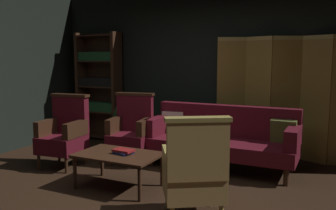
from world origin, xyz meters
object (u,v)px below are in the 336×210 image
object	(u,v)px
coffee_table	(119,157)
armchair_wing_left	(64,133)
armchair_gilt_accent	(194,171)
bookshelf	(100,85)
velvet_couch	(222,136)
book_navy_cloth	(124,153)
folding_screen	(285,96)
armchair_wing_right	(131,130)
potted_plant	(131,120)
book_red_leather	(124,150)

from	to	relation	value
coffee_table	armchair_wing_left	world-z (taller)	armchair_wing_left
coffee_table	armchair_gilt_accent	distance (m)	1.23
bookshelf	coffee_table	world-z (taller)	bookshelf
velvet_couch	book_navy_cloth	bearing A→B (deg)	-121.82
bookshelf	armchair_gilt_accent	distance (m)	3.94
folding_screen	bookshelf	distance (m)	3.44
coffee_table	armchair_wing_right	size ratio (longest dim) A/B	0.96
potted_plant	book_navy_cloth	size ratio (longest dim) A/B	4.57
folding_screen	armchair_wing_right	world-z (taller)	folding_screen
armchair_wing_left	armchair_wing_right	bearing A→B (deg)	36.74
coffee_table	armchair_wing_right	distance (m)	1.08
bookshelf	book_red_leather	world-z (taller)	bookshelf
armchair_gilt_accent	book_navy_cloth	world-z (taller)	armchair_gilt_accent
velvet_couch	armchair_wing_right	xyz separation A→B (m)	(-1.31, -0.36, 0.04)
armchair_wing_left	potted_plant	xyz separation A→B (m)	(0.36, 1.24, 0.03)
folding_screen	coffee_table	distance (m)	2.77
potted_plant	book_red_leather	bearing A→B (deg)	-60.86
book_navy_cloth	book_red_leather	bearing A→B (deg)	0.00
armchair_wing_right	coffee_table	bearing A→B (deg)	-66.42
bookshelf	armchair_wing_left	xyz separation A→B (m)	(0.61, -1.68, -0.57)
folding_screen	armchair_wing_right	size ratio (longest dim) A/B	2.05
velvet_couch	armchair_wing_left	xyz separation A→B (m)	(-2.09, -0.94, 0.04)
folding_screen	velvet_couch	distance (m)	1.23
armchair_wing_left	velvet_couch	bearing A→B (deg)	24.26
velvet_couch	potted_plant	xyz separation A→B (m)	(-1.72, 0.30, 0.06)
book_navy_cloth	book_red_leather	xyz separation A→B (m)	(0.00, 0.00, 0.03)
armchair_wing_left	book_red_leather	bearing A→B (deg)	-16.82
folding_screen	velvet_couch	size ratio (longest dim) A/B	1.00
book_red_leather	coffee_table	bearing A→B (deg)	-158.82
folding_screen	coffee_table	size ratio (longest dim) A/B	2.13
bookshelf	armchair_wing_right	xyz separation A→B (m)	(1.39, -1.10, -0.57)
armchair_wing_right	potted_plant	distance (m)	0.78
coffee_table	book_red_leather	bearing A→B (deg)	21.18
bookshelf	armchair_wing_left	bearing A→B (deg)	-69.96
armchair_wing_right	potted_plant	xyz separation A→B (m)	(-0.42, 0.66, 0.03)
bookshelf	armchair_gilt_accent	size ratio (longest dim) A/B	1.97
velvet_couch	book_red_leather	size ratio (longest dim) A/B	8.66
book_navy_cloth	armchair_wing_right	bearing A→B (deg)	116.82
armchair_wing_left	book_red_leather	distance (m)	1.32
potted_plant	armchair_gilt_accent	bearing A→B (deg)	-46.00
armchair_gilt_accent	armchair_wing_right	distance (m)	2.12
coffee_table	folding_screen	bearing A→B (deg)	53.28
folding_screen	potted_plant	distance (m)	2.56
armchair_wing_left	book_navy_cloth	bearing A→B (deg)	-16.82
armchair_wing_right	potted_plant	bearing A→B (deg)	122.37
potted_plant	book_navy_cloth	xyz separation A→B (m)	(0.90, -1.62, -0.08)
coffee_table	armchair_wing_right	xyz separation A→B (m)	(-0.43, 0.99, 0.12)
folding_screen	armchair_gilt_accent	xyz separation A→B (m)	(-0.46, -2.59, -0.50)
book_navy_cloth	coffee_table	bearing A→B (deg)	-158.82
bookshelf	armchair_wing_left	world-z (taller)	bookshelf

